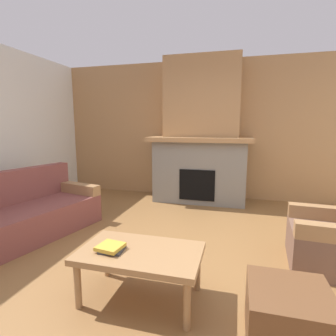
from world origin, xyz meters
TOP-DOWN VIEW (x-y plane):
  - ground at (0.00, 0.00)m, footprint 9.00×9.00m
  - wall_back_wood_panel at (0.00, 3.00)m, footprint 6.00×0.12m
  - fireplace at (0.00, 2.62)m, footprint 1.90×0.82m
  - couch at (-1.97, 0.34)m, footprint 1.23×1.94m
  - armchair at (1.69, 0.50)m, footprint 0.82×0.82m
  - coffee_table at (-0.05, -0.48)m, footprint 1.00×0.60m
  - ottoman at (1.06, -0.69)m, footprint 0.52×0.52m
  - book_stack_near_edge at (-0.28, -0.55)m, footprint 0.22×0.21m

SIDE VIEW (x-z plane):
  - ground at x=0.00m, z-range 0.00..0.00m
  - ottoman at x=1.06m, z-range 0.00..0.40m
  - couch at x=-1.97m, z-range -0.14..0.71m
  - armchair at x=1.69m, z-range -0.13..0.72m
  - coffee_table at x=-0.05m, z-range 0.16..0.59m
  - book_stack_near_edge at x=-0.28m, z-range 0.43..0.48m
  - fireplace at x=0.00m, z-range -0.19..2.51m
  - wall_back_wood_panel at x=0.00m, z-range 0.00..2.70m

